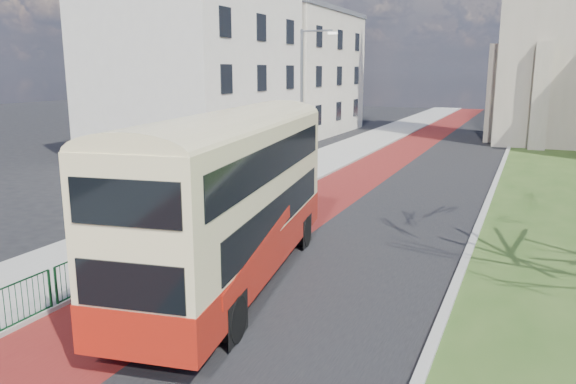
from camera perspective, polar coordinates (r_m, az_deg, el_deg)
The scene contains 11 objects.
ground at distance 15.29m, azimuth -8.92°, elevation -10.62°, with size 160.00×160.00×0.00m, color black.
road_carriageway at distance 32.94m, azimuth 12.40°, elevation 1.66°, with size 9.00×120.00×0.01m, color black.
bus_lane at distance 33.56m, azimuth 7.88°, elevation 2.03°, with size 3.40×120.00×0.01m, color #591414.
pavement_west at distance 34.75m, azimuth 1.84°, elevation 2.58°, with size 4.00×120.00×0.12m, color gray.
kerb_west at distance 34.07m, azimuth 4.97°, elevation 2.35°, with size 0.25×120.00×0.13m, color #999993.
kerb_east at distance 34.35m, azimuth 20.61°, elevation 1.69°, with size 0.25×80.00×0.13m, color #999993.
pedestrian_railing at distance 19.81m, azimuth -9.98°, elevation -3.61°, with size 0.07×24.00×1.12m.
street_block_near at distance 40.18m, azimuth -9.30°, elevation 12.98°, with size 10.30×14.30×13.00m.
street_block_far at distance 54.33m, azimuth 0.10°, elevation 12.12°, with size 10.30×16.30×11.50m.
streetlamp at distance 32.18m, azimuth 1.64°, elevation 9.93°, with size 2.13×0.18×8.00m.
bus at distance 15.47m, azimuth -5.64°, elevation 0.07°, with size 4.36×11.40×4.65m.
Camera 1 is at (7.71, -11.81, 5.91)m, focal length 35.00 mm.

